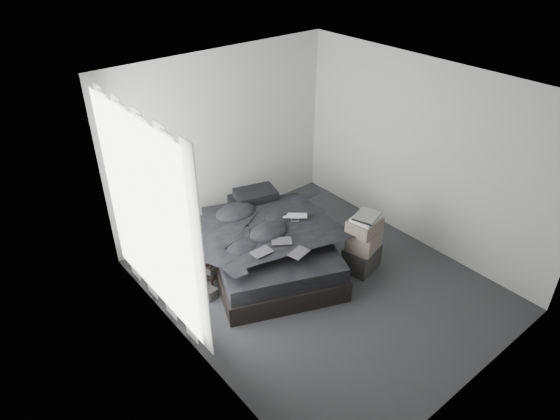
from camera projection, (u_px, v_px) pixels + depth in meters
floor at (319, 285)px, 6.43m from camera, size 3.60×4.20×0.01m
ceiling at (330, 87)px, 5.07m from camera, size 3.60×4.20×0.01m
wall_back at (222, 141)px, 7.13m from camera, size 3.60×0.01×2.60m
wall_front at (489, 291)px, 4.37m from camera, size 3.60×0.01×2.60m
wall_left at (188, 257)px, 4.78m from camera, size 0.01×4.20×2.60m
wall_right at (421, 155)px, 6.72m from camera, size 0.01×4.20×2.60m
window_left at (146, 214)px, 5.36m from camera, size 0.02×2.00×2.30m
curtain_left at (151, 218)px, 5.42m from camera, size 0.06×2.12×2.48m
bed at (269, 257)px, 6.71m from camera, size 2.17×2.43×0.27m
mattress at (269, 242)px, 6.58m from camera, size 2.09×2.36×0.21m
duvet at (270, 230)px, 6.42m from camera, size 2.02×2.15×0.23m
pillow_lower at (251, 203)px, 7.11m from camera, size 0.71×0.61×0.14m
pillow_upper at (256, 194)px, 7.04m from camera, size 0.65×0.53×0.13m
laptop at (295, 213)px, 6.53m from camera, size 0.38×0.37×0.03m
comic_a at (262, 247)px, 5.90m from camera, size 0.25×0.17×0.01m
comic_b at (282, 236)px, 6.09m from camera, size 0.30×0.28×0.01m
comic_c at (299, 247)px, 5.88m from camera, size 0.28×0.22×0.01m
side_stand at (209, 265)px, 6.28m from camera, size 0.43×0.43×0.61m
papers at (208, 245)px, 6.12m from camera, size 0.29×0.27×0.01m
floor_books at (209, 293)px, 6.20m from camera, size 0.16×0.21×0.14m
box_lower at (361, 258)px, 6.64m from camera, size 0.53×0.45×0.34m
box_mid at (364, 239)px, 6.48m from camera, size 0.51×0.45×0.26m
box_upper at (364, 226)px, 6.36m from camera, size 0.46×0.39×0.18m
art_book_white at (366, 218)px, 6.31m from camera, size 0.40×0.35×0.03m
art_book_snake at (367, 216)px, 6.29m from camera, size 0.41×0.36×0.03m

